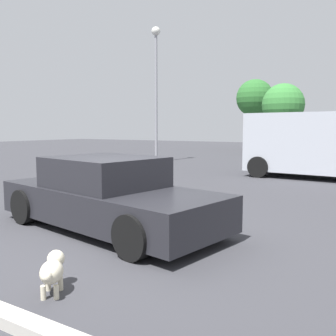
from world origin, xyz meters
name	(u,v)px	position (x,y,z in m)	size (l,w,h in m)	color
ground_plane	(112,235)	(0.00, 0.00, 0.00)	(80.00, 80.00, 0.00)	#38383D
sedan_foreground	(108,196)	(-0.32, 0.28, 0.58)	(4.59, 2.47, 1.27)	#232328
dog	(53,270)	(0.88, -2.05, 0.26)	(0.43, 0.51, 0.42)	beige
van_white	(324,143)	(1.83, 9.26, 1.24)	(5.30, 2.46, 2.31)	#B2B7C1
light_post_near	(156,72)	(-6.67, 11.54, 4.60)	(0.44, 0.44, 6.84)	gray
tree_back_left	(283,105)	(-2.68, 21.07, 3.32)	(2.81, 2.81, 4.75)	brown
tree_back_center	(255,99)	(-6.17, 25.60, 4.18)	(3.04, 3.04, 5.74)	brown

